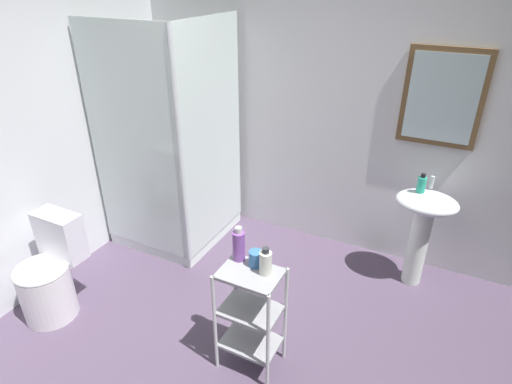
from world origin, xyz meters
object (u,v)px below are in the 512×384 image
object	(u,v)px
shower_stall	(177,196)
hand_soap_bottle	(422,184)
storage_cart	(250,312)
lotion_bottle_white	(266,262)
pedestal_sink	(423,221)
toilet	(50,276)
rinse_cup	(256,259)
conditioner_bottle_purple	(239,245)

from	to	relation	value
shower_stall	hand_soap_bottle	bearing A→B (deg)	10.16
storage_cart	lotion_bottle_white	xyz separation A→B (m)	(0.08, 0.04, 0.38)
pedestal_sink	hand_soap_bottle	xyz separation A→B (m)	(-0.06, 0.02, 0.30)
toilet	hand_soap_bottle	distance (m)	2.83
lotion_bottle_white	rinse_cup	distance (m)	0.10
hand_soap_bottle	rinse_cup	size ratio (longest dim) A/B	1.54
storage_cart	lotion_bottle_white	size ratio (longest dim) A/B	4.19
rinse_cup	hand_soap_bottle	bearing A→B (deg)	59.51
pedestal_sink	toilet	bearing A→B (deg)	-146.41
shower_stall	conditioner_bottle_purple	world-z (taller)	shower_stall
storage_cart	hand_soap_bottle	size ratio (longest dim) A/B	4.85
shower_stall	toilet	distance (m)	1.25
pedestal_sink	storage_cart	world-z (taller)	pedestal_sink
hand_soap_bottle	rinse_cup	bearing A→B (deg)	-120.49
hand_soap_bottle	lotion_bottle_white	bearing A→B (deg)	-116.89
pedestal_sink	rinse_cup	size ratio (longest dim) A/B	8.17
shower_stall	hand_soap_bottle	xyz separation A→B (m)	(2.02, 0.36, 0.41)
hand_soap_bottle	lotion_bottle_white	size ratio (longest dim) A/B	0.86
toilet	conditioner_bottle_purple	world-z (taller)	conditioner_bottle_purple
storage_cart	conditioner_bottle_purple	distance (m)	0.43
toilet	storage_cart	world-z (taller)	toilet
toilet	pedestal_sink	bearing A→B (deg)	33.59
pedestal_sink	lotion_bottle_white	xyz separation A→B (m)	(-0.73, -1.30, 0.24)
storage_cart	pedestal_sink	bearing A→B (deg)	58.59
pedestal_sink	rinse_cup	bearing A→B (deg)	-122.98
pedestal_sink	toilet	size ratio (longest dim) A/B	1.07
storage_cart	rinse_cup	xyz separation A→B (m)	(-0.00, 0.08, 0.35)
shower_stall	pedestal_sink	distance (m)	2.11
toilet	lotion_bottle_white	size ratio (longest dim) A/B	4.31
pedestal_sink	rinse_cup	world-z (taller)	rinse_cup
pedestal_sink	storage_cart	distance (m)	1.57
pedestal_sink	storage_cart	bearing A→B (deg)	-121.41
rinse_cup	shower_stall	bearing A→B (deg)	144.19
toilet	hand_soap_bottle	world-z (taller)	hand_soap_bottle
pedestal_sink	toilet	distance (m)	2.82
toilet	lotion_bottle_white	xyz separation A→B (m)	(1.61, 0.26, 0.50)
storage_cart	lotion_bottle_white	bearing A→B (deg)	23.46
conditioner_bottle_purple	toilet	bearing A→B (deg)	-167.60
toilet	conditioner_bottle_purple	distance (m)	1.54
toilet	rinse_cup	bearing A→B (deg)	11.13
hand_soap_bottle	lotion_bottle_white	distance (m)	1.48
pedestal_sink	toilet	world-z (taller)	pedestal_sink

